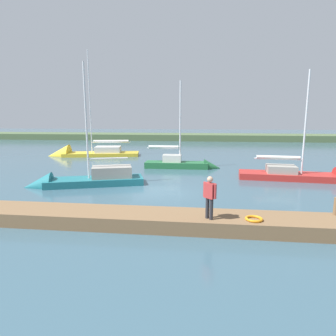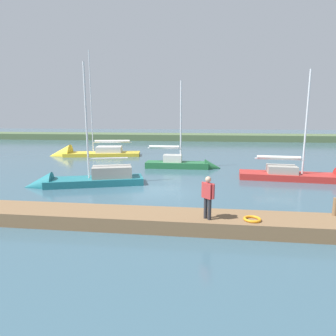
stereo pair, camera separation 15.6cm
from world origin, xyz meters
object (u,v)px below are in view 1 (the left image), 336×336
life_ring_buoy (254,219)px  sailboat_outer_mooring (307,178)px  person_on_dock (210,195)px  sailboat_far_left (185,166)px  sailboat_behind_pier (84,155)px  mooring_post_near (336,206)px  sailboat_near_dock (81,183)px

life_ring_buoy → sailboat_outer_mooring: sailboat_outer_mooring is taller
sailboat_outer_mooring → person_on_dock: (7.24, 10.38, 1.41)m
sailboat_far_left → person_on_dock: sailboat_far_left is taller
person_on_dock → sailboat_behind_pier: bearing=-102.7°
mooring_post_near → person_on_dock: 5.13m
mooring_post_near → sailboat_behind_pier: 27.66m
sailboat_near_dock → sailboat_far_left: size_ratio=1.06×
mooring_post_near → sailboat_near_dock: (13.19, -5.84, -0.77)m
life_ring_buoy → sailboat_behind_pier: size_ratio=0.05×
sailboat_near_dock → sailboat_behind_pier: size_ratio=0.66×
person_on_dock → mooring_post_near: bearing=145.4°
life_ring_buoy → sailboat_behind_pier: (15.74, -21.02, -0.50)m
life_ring_buoy → sailboat_far_left: size_ratio=0.08×
sailboat_near_dock → sailboat_outer_mooring: 15.83m
sailboat_near_dock → person_on_dock: 10.80m
mooring_post_near → sailboat_far_left: size_ratio=0.09×
sailboat_near_dock → sailboat_behind_pier: 15.35m
person_on_dock → sailboat_outer_mooring: bearing=-171.3°
sailboat_near_dock → person_on_dock: sailboat_near_dock is taller
sailboat_near_dock → sailboat_outer_mooring: bearing=174.7°
person_on_dock → life_ring_buoy: bearing=135.5°
sailboat_far_left → sailboat_outer_mooring: 9.84m
sailboat_outer_mooring → person_on_dock: sailboat_outer_mooring is taller
sailboat_outer_mooring → person_on_dock: size_ratio=5.20×
mooring_post_near → sailboat_near_dock: bearing=-23.9°
life_ring_buoy → sailboat_near_dock: sailboat_near_dock is taller
sailboat_behind_pier → sailboat_near_dock: bearing=101.9°
life_ring_buoy → mooring_post_near: bearing=-163.3°
life_ring_buoy → sailboat_near_dock: (9.87, -6.83, -0.47)m
sailboat_near_dock → sailboat_far_left: sailboat_near_dock is taller
sailboat_near_dock → sailboat_outer_mooring: (-15.44, -3.49, -0.04)m
sailboat_far_left → sailboat_outer_mooring: bearing=-24.6°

